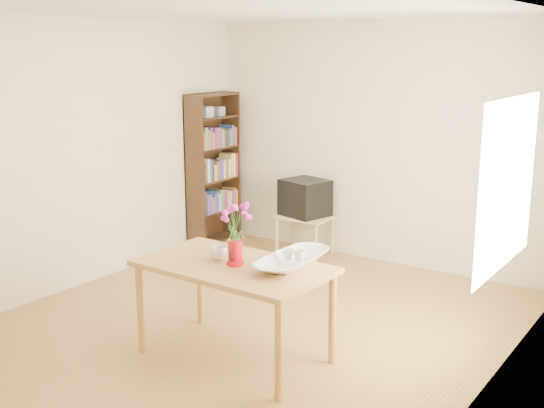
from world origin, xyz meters
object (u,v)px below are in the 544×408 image
Objects in this scene: pitcher at (235,253)px; table at (234,274)px; mug at (219,253)px; bowl at (293,235)px; television at (306,197)px.

table is at bearing 144.37° from pitcher.
pitcher reaches higher than table.
table is at bearing 141.11° from mug.
bowl is at bearing 29.77° from table.
table is 2.76m from television.
table is 0.17m from pitcher.
pitcher is at bearing -149.29° from bowl.
mug is 0.26× the size of bowl.
television is at bearing 119.78° from bowl.
mug is 2.69m from television.
mug is at bearing -161.11° from bowl.
pitcher is 0.19m from mug.
mug reaches higher than table.
bowl is (0.36, 0.21, 0.15)m from pitcher.
pitcher is 1.56× the size of mug.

